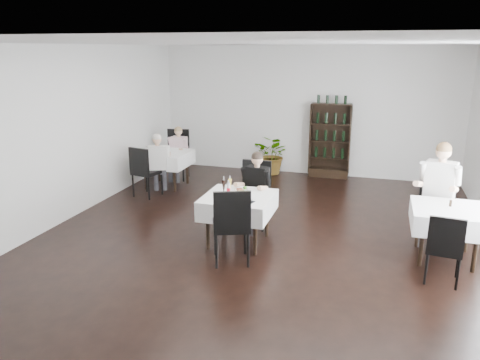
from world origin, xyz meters
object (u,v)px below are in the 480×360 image
(main_table, at_px, (238,205))
(diner_main, at_px, (255,185))
(wine_shelf, at_px, (330,141))
(potted_tree, at_px, (273,155))

(main_table, height_order, diner_main, diner_main)
(wine_shelf, distance_m, potted_tree, 1.37)
(potted_tree, bearing_deg, main_table, -84.42)
(main_table, xyz_separation_m, diner_main, (0.10, 0.61, 0.14))
(main_table, xyz_separation_m, potted_tree, (-0.41, 4.20, -0.15))
(wine_shelf, distance_m, diner_main, 3.79)
(potted_tree, height_order, diner_main, diner_main)
(wine_shelf, xyz_separation_m, potted_tree, (-1.31, -0.11, -0.37))
(main_table, distance_m, diner_main, 0.64)
(wine_shelf, bearing_deg, main_table, -101.78)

